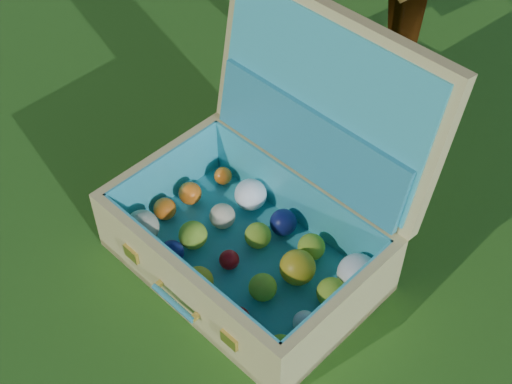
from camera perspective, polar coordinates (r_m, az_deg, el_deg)
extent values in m
plane|color=#215114|center=(1.58, -7.07, -5.51)|extent=(60.00, 60.00, 0.00)
cube|color=#D7C473|center=(1.55, -0.90, -5.72)|extent=(0.65, 0.56, 0.02)
cube|color=#D7C473|center=(1.43, -5.87, -7.88)|extent=(0.50, 0.25, 0.16)
cube|color=#D7C473|center=(1.58, 3.50, -0.58)|extent=(0.50, 0.25, 0.16)
cube|color=#D7C473|center=(1.63, -7.47, 1.03)|extent=(0.15, 0.30, 0.16)
cube|color=#D7C473|center=(1.40, 6.82, -9.94)|extent=(0.15, 0.30, 0.16)
cube|color=teal|center=(1.54, -0.91, -5.44)|extent=(0.59, 0.51, 0.01)
cube|color=teal|center=(1.42, -5.52, -7.36)|extent=(0.46, 0.22, 0.14)
cube|color=teal|center=(1.56, 3.20, -0.58)|extent=(0.46, 0.22, 0.14)
cube|color=teal|center=(1.61, -7.21, 1.04)|extent=(0.14, 0.30, 0.14)
cube|color=teal|center=(1.39, 6.45, -9.42)|extent=(0.14, 0.30, 0.14)
cube|color=#D7C473|center=(1.43, 5.59, 7.63)|extent=(0.54, 0.32, 0.36)
cube|color=teal|center=(1.42, 5.12, 7.42)|extent=(0.49, 0.27, 0.32)
cube|color=teal|center=(1.47, 4.16, 3.98)|extent=(0.46, 0.25, 0.15)
cube|color=#F2C659|center=(1.50, -9.96, -4.91)|extent=(0.04, 0.02, 0.03)
cube|color=#F2C659|center=(1.36, -2.17, -11.78)|extent=(0.04, 0.02, 0.03)
cylinder|color=teal|center=(1.43, -6.63, -8.80)|extent=(0.11, 0.06, 0.01)
cube|color=#F2C659|center=(1.46, -7.82, -7.37)|extent=(0.02, 0.02, 0.01)
cube|color=#F2C659|center=(1.41, -4.93, -9.94)|extent=(0.02, 0.02, 0.01)
sphere|color=beige|center=(1.56, -9.11, -2.77)|extent=(0.08, 0.08, 0.08)
sphere|color=#101854|center=(1.53, -6.74, -4.81)|extent=(0.05, 0.05, 0.05)
sphere|color=gold|center=(1.47, -4.61, -7.12)|extent=(0.06, 0.06, 0.06)
sphere|color=#BA0E13|center=(1.43, -1.36, -9.98)|extent=(0.04, 0.04, 0.04)
sphere|color=#A8CA31|center=(1.38, 2.01, -12.46)|extent=(0.06, 0.06, 0.06)
sphere|color=orange|center=(1.61, -7.31, -1.35)|extent=(0.05, 0.05, 0.05)
sphere|color=#A8CA31|center=(1.54, -5.06, -3.45)|extent=(0.06, 0.06, 0.06)
sphere|color=#BA0E13|center=(1.51, -2.16, -5.44)|extent=(0.04, 0.04, 0.04)
sphere|color=#A8CA31|center=(1.46, 0.54, -7.64)|extent=(0.06, 0.06, 0.06)
sphere|color=white|center=(1.42, 3.92, -10.38)|extent=(0.05, 0.05, 0.05)
sphere|color=orange|center=(1.63, -5.30, -0.10)|extent=(0.05, 0.05, 0.05)
sphere|color=beige|center=(1.58, -2.71, -1.94)|extent=(0.06, 0.06, 0.06)
sphere|color=#A8CA31|center=(1.54, 0.15, -3.50)|extent=(0.06, 0.06, 0.06)
sphere|color=gold|center=(1.48, 3.34, -6.04)|extent=(0.08, 0.08, 0.08)
sphere|color=#A8CA31|center=(1.46, 6.08, -8.00)|extent=(0.06, 0.06, 0.06)
sphere|color=orange|center=(1.67, -2.67, 1.30)|extent=(0.04, 0.04, 0.04)
sphere|color=white|center=(1.61, -0.43, -0.21)|extent=(0.07, 0.07, 0.07)
sphere|color=#101854|center=(1.56, 2.20, -2.44)|extent=(0.06, 0.06, 0.06)
sphere|color=#A8CA31|center=(1.52, 4.45, -4.41)|extent=(0.06, 0.06, 0.06)
sphere|color=white|center=(1.48, 8.12, -6.49)|extent=(0.08, 0.08, 0.08)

